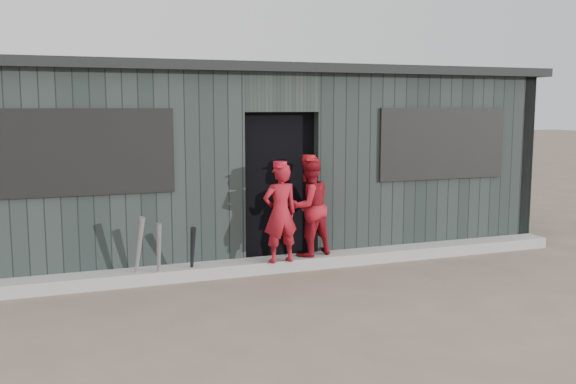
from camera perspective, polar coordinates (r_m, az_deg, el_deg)
name	(u,v)px	position (r m, az deg, el deg)	size (l,w,h in m)	color
ground	(350,311)	(6.68, 5.52, -10.48)	(80.00, 80.00, 0.00)	brown
curb	(287,263)	(8.27, -0.05, -6.35)	(8.00, 0.36, 0.15)	gray
bat_left	(139,251)	(7.62, -13.15, -5.12)	(0.07, 0.07, 0.85)	#92929A
bat_mid	(159,254)	(7.63, -11.42, -5.38)	(0.07, 0.07, 0.75)	gray
bat_right	(192,253)	(7.75, -8.50, -5.39)	(0.07, 0.07, 0.70)	black
player_red_left	(280,213)	(7.90, -0.70, -1.89)	(0.45, 0.29, 1.23)	maroon
player_red_right	(309,207)	(8.26, 1.85, -1.30)	(0.62, 0.49, 1.28)	maroon
player_grey_back	(284,209)	(8.72, -0.34, -1.49)	(0.67, 0.44, 1.38)	#AFAFAF
dugout	(248,159)	(9.65, -3.56, 2.95)	(8.30, 3.30, 2.62)	black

